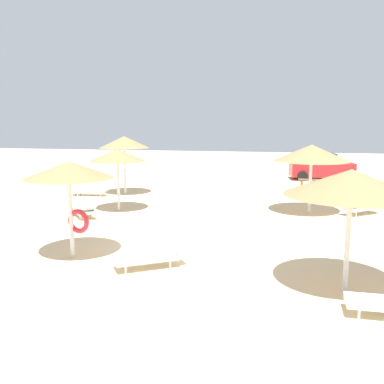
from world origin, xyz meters
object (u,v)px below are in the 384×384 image
parasol_2 (117,155)px  bench_0 (312,182)px  parasol_4 (312,153)px  lounger_2 (83,209)px  parasol_1 (351,183)px  lounger_3 (87,189)px  parasol_3 (124,142)px  lounger_4 (360,207)px  lounger_0 (151,256)px  parasol_0 (69,171)px  parked_car (321,167)px

parasol_2 → bench_0: (8.62, 8.19, -2.04)m
parasol_4 → lounger_2: (-9.01, -2.52, -2.22)m
parasol_1 → lounger_3: 15.55m
parasol_4 → parasol_3: bearing=162.2°
lounger_2 → lounger_4: bearing=13.4°
lounger_0 → lounger_3: bearing=122.6°
lounger_3 → parasol_2: bearing=-47.7°
parasol_2 → lounger_3: bearing=132.3°
lounger_2 → bench_0: (9.60, 9.64, 0.04)m
parasol_0 → lounger_3: 10.53m
parasol_4 → lounger_4: parasol_4 is taller
parasol_2 → lounger_3: parasol_2 is taller
bench_0 → lounger_0: bearing=-109.1°
parasol_0 → lounger_3: (-3.92, 9.54, -2.15)m
parasol_3 → parked_car: bearing=36.6°
parasol_4 → lounger_0: (-4.58, -7.81, -2.22)m
parasol_2 → parked_car: 15.28m
lounger_2 → parasol_1: bearing=-32.4°
lounger_4 → bench_0: 7.15m
bench_0 → lounger_2: bearing=-134.9°
parasol_0 → parked_car: parasol_0 is taller
parasol_1 → lounger_3: parasol_1 is taller
lounger_0 → lounger_2: size_ratio=1.03×
parasol_2 → parked_car: size_ratio=0.64×
bench_0 → parasol_4: bearing=-94.8°
parasol_4 → lounger_2: 9.61m
parasol_0 → lounger_4: 11.99m
parasol_2 → bench_0: size_ratio=1.73×
parasol_4 → parked_car: size_ratio=0.74×
lounger_2 → parked_car: size_ratio=0.45×
lounger_3 → lounger_4: (13.00, -2.02, -0.01)m
lounger_3 → parasol_1: bearing=-43.3°
parasol_4 → parasol_1: bearing=-88.2°
parasol_3 → parked_car: 13.35m
parasol_2 → bench_0: parasol_2 is taller
lounger_0 → parasol_3: bearing=113.2°
lounger_0 → parasol_4: bearing=59.6°
parked_car → parasol_2: bearing=-128.4°
lounger_0 → lounger_4: lounger_4 is taller
lounger_3 → parked_car: bearing=35.1°
parasol_1 → parasol_4: size_ratio=0.96×
parasol_4 → lounger_0: bearing=-120.4°
lounger_2 → parasol_3: bearing=91.8°
parasol_2 → parked_car: (9.45, 11.91, -1.57)m
parasol_4 → lounger_4: bearing=3.4°
parasol_3 → lounger_4: (11.24, -2.83, -2.41)m
parasol_0 → parasol_3: 10.57m
parasol_1 → parasol_3: (-9.45, 11.36, 0.22)m
parasol_0 → parasol_1: (7.29, -1.01, 0.04)m
parasol_3 → lounger_2: size_ratio=1.61×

